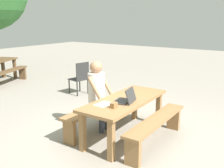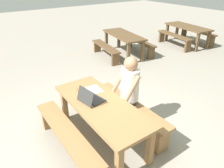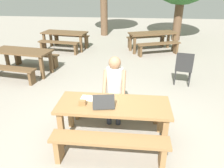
{
  "view_description": "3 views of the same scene",
  "coord_description": "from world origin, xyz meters",
  "px_view_note": "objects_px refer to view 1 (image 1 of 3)",
  "views": [
    {
      "loc": [
        -3.79,
        -2.27,
        2.09
      ],
      "look_at": [
        -0.05,
        0.25,
        0.96
      ],
      "focal_mm": 41.68,
      "sensor_mm": 36.0,
      "label": 1
    },
    {
      "loc": [
        2.32,
        -1.43,
        2.52
      ],
      "look_at": [
        -0.05,
        0.25,
        0.96
      ],
      "focal_mm": 33.24,
      "sensor_mm": 36.0,
      "label": 2
    },
    {
      "loc": [
        0.3,
        -3.19,
        2.57
      ],
      "look_at": [
        -0.05,
        0.25,
        0.96
      ],
      "focal_mm": 35.08,
      "sensor_mm": 36.0,
      "label": 3
    }
  ],
  "objects_px": {
    "plastic_chair": "(80,77)",
    "picnic_table_front": "(125,105)",
    "laptop": "(126,99)",
    "person_seated": "(98,90)",
    "small_pouch": "(114,105)"
  },
  "relations": [
    {
      "from": "plastic_chair",
      "to": "picnic_table_front",
      "type": "bearing_deg",
      "value": 68.02
    },
    {
      "from": "laptop",
      "to": "person_seated",
      "type": "xyz_separation_m",
      "value": [
        0.12,
        0.68,
        0.03
      ]
    },
    {
      "from": "picnic_table_front",
      "to": "laptop",
      "type": "xyz_separation_m",
      "value": [
        -0.15,
        -0.1,
        0.17
      ]
    },
    {
      "from": "picnic_table_front",
      "to": "small_pouch",
      "type": "relative_size",
      "value": 16.64
    },
    {
      "from": "picnic_table_front",
      "to": "small_pouch",
      "type": "distance_m",
      "value": 0.54
    },
    {
      "from": "person_seated",
      "to": "plastic_chair",
      "type": "distance_m",
      "value": 2.57
    },
    {
      "from": "small_pouch",
      "to": "person_seated",
      "type": "bearing_deg",
      "value": 55.1
    },
    {
      "from": "laptop",
      "to": "plastic_chair",
      "type": "relative_size",
      "value": 0.43
    },
    {
      "from": "person_seated",
      "to": "laptop",
      "type": "bearing_deg",
      "value": -99.93
    },
    {
      "from": "small_pouch",
      "to": "plastic_chair",
      "type": "bearing_deg",
      "value": 50.05
    },
    {
      "from": "picnic_table_front",
      "to": "person_seated",
      "type": "height_order",
      "value": "person_seated"
    },
    {
      "from": "picnic_table_front",
      "to": "person_seated",
      "type": "bearing_deg",
      "value": 93.47
    },
    {
      "from": "picnic_table_front",
      "to": "small_pouch",
      "type": "height_order",
      "value": "small_pouch"
    },
    {
      "from": "small_pouch",
      "to": "plastic_chair",
      "type": "height_order",
      "value": "plastic_chair"
    },
    {
      "from": "laptop",
      "to": "plastic_chair",
      "type": "height_order",
      "value": "laptop"
    }
  ]
}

